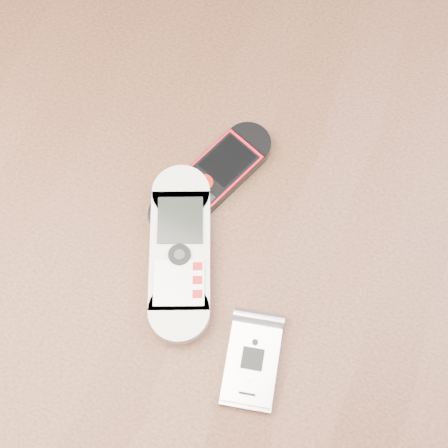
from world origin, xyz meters
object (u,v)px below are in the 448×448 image
table (220,259)px  motorola_razr (252,363)px  nokia_black_red (211,179)px  nokia_white (180,251)px

table → motorola_razr: bearing=-56.5°
table → motorola_razr: (0.07, -0.11, 0.11)m
nokia_black_red → motorola_razr: bearing=-34.3°
nokia_white → nokia_black_red: nokia_white is taller
nokia_black_red → table: bearing=-36.1°
nokia_white → table: bearing=38.1°
table → nokia_black_red: size_ratio=7.87×
nokia_white → motorola_razr: (0.10, -0.07, -0.00)m
nokia_white → nokia_black_red: (-0.00, 0.08, -0.00)m
nokia_black_red → motorola_razr: 0.18m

